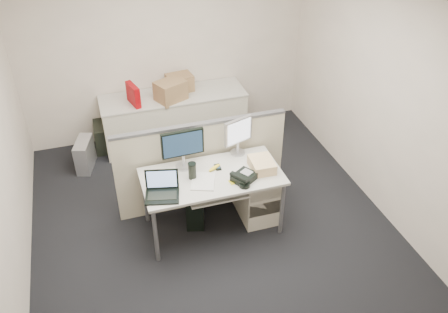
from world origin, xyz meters
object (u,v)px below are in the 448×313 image
object	(u,v)px
monitor_main	(183,149)
desk_phone	(244,177)
desk	(212,180)
laptop	(161,187)

from	to	relation	value
monitor_main	desk_phone	distance (m)	0.72
desk	laptop	distance (m)	0.64
laptop	desk_phone	xyz separation A→B (m)	(0.88, 0.02, -0.09)
desk	desk_phone	bearing A→B (deg)	-30.96
desk	monitor_main	distance (m)	0.46
desk	laptop	xyz separation A→B (m)	(-0.58, -0.20, 0.19)
monitor_main	desk_phone	world-z (taller)	monitor_main
monitor_main	laptop	world-z (taller)	monitor_main
monitor_main	desk_phone	bearing A→B (deg)	-39.42
desk	laptop	bearing A→B (deg)	-161.02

